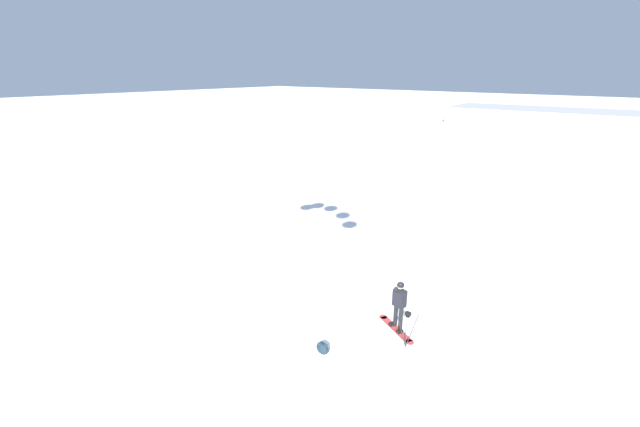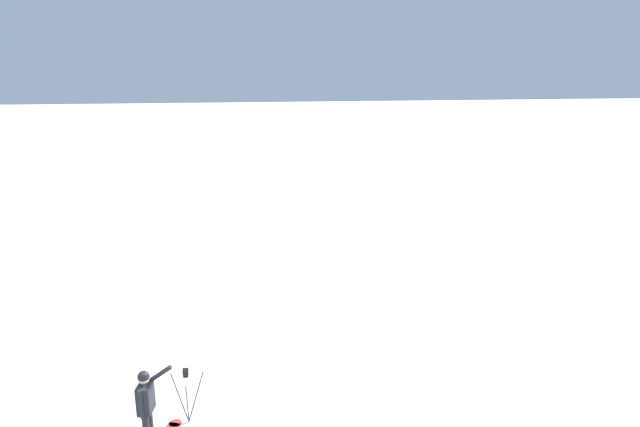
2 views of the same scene
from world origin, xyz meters
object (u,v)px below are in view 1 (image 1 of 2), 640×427
(gear_bag_large, at_px, (323,348))
(camera_tripod, at_px, (407,322))
(snowboarder, at_px, (399,300))
(snowboard, at_px, (396,328))

(gear_bag_large, distance_m, camera_tripod, 2.67)
(snowboarder, bearing_deg, gear_bag_large, 155.99)
(snowboard, relative_size, camera_tripod, 1.29)
(snowboarder, relative_size, gear_bag_large, 3.48)
(gear_bag_large, bearing_deg, camera_tripod, -45.09)
(snowboard, bearing_deg, snowboarder, 3.70)
(snowboarder, distance_m, camera_tripod, 1.02)
(snowboarder, xyz_separation_m, snowboard, (-0.12, -0.01, -1.02))
(gear_bag_large, height_order, camera_tripod, camera_tripod)
(camera_tripod, bearing_deg, gear_bag_large, 134.91)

